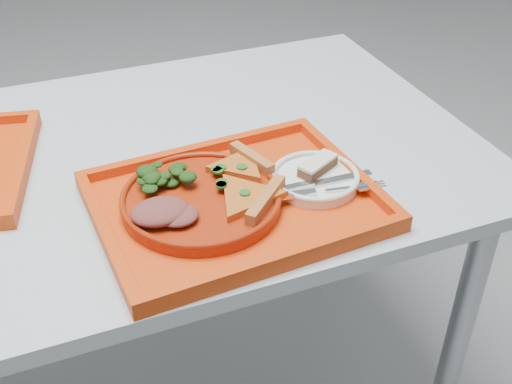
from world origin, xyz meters
The scene contains 11 objects.
table centered at (0.00, 0.00, 0.68)m, with size 1.60×0.80×0.75m.
tray_main centered at (0.27, -0.21, 0.76)m, with size 0.45×0.35×0.01m, color red.
dinner_plate centered at (0.22, -0.20, 0.77)m, with size 0.26×0.26×0.02m, color #99230A.
side_plate centered at (0.42, -0.21, 0.77)m, with size 0.15×0.15×0.01m, color white.
pizza_slice_a centered at (0.28, -0.23, 0.79)m, with size 0.14×0.12×0.02m, color orange, non-canonical shape.
pizza_slice_b centered at (0.30, -0.15, 0.79)m, with size 0.12×0.10×0.02m, color orange, non-canonical shape.
salad_heap centered at (0.17, -0.14, 0.80)m, with size 0.08×0.07×0.04m, color black.
meat_portion centered at (0.14, -0.23, 0.79)m, with size 0.09×0.07×0.03m, color brown.
dessert_bar centered at (0.43, -0.19, 0.79)m, with size 0.08×0.06×0.02m.
knife centered at (0.42, -0.23, 0.78)m, with size 0.18×0.02×0.01m, color silver.
fork centered at (0.41, -0.26, 0.78)m, with size 0.18×0.02×0.01m, color silver.
Camera 1 is at (-0.01, -1.01, 1.39)m, focal length 45.00 mm.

